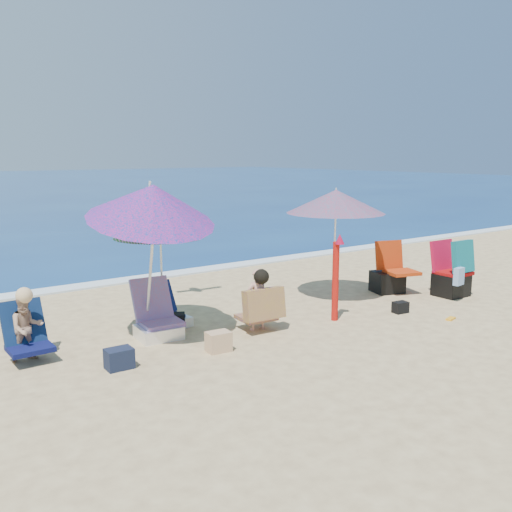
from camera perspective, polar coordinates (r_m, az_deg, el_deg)
ground at (r=8.35m, az=5.76°, el=-8.23°), size 120.00×120.00×0.00m
foam at (r=12.48m, az=-9.99°, el=-2.01°), size 120.00×0.50×0.04m
umbrella_turquoise at (r=10.27m, az=8.02°, el=5.43°), size 1.79×1.79×2.04m
umbrella_striped at (r=8.60m, az=-9.74°, el=3.14°), size 1.70×1.70×1.83m
umbrella_blue at (r=7.86m, az=-10.37°, el=5.28°), size 1.84×1.91×2.42m
furled_umbrella at (r=9.08m, az=8.06°, el=-1.73°), size 0.18×0.21×1.40m
chair_navy at (r=8.95m, az=-8.81°, el=-5.84°), size 0.61×0.67×0.67m
chair_rainbow at (r=8.46m, az=-9.88°, el=-6.53°), size 0.68×0.79×0.82m
camp_chair_left at (r=11.22m, az=13.23°, el=-2.07°), size 0.77×0.90×0.98m
camp_chair_right at (r=11.22m, az=19.11°, el=-1.88°), size 0.73×0.75×1.08m
person_center at (r=8.52m, az=0.35°, el=-4.55°), size 0.67×0.60×0.96m
person_left at (r=7.92m, az=-22.07°, el=-6.64°), size 0.53×0.66×0.97m
bag_navy_a at (r=7.37m, az=-13.57°, el=-9.97°), size 0.34×0.25×0.26m
bag_black_a at (r=8.83m, az=-8.17°, el=-6.48°), size 0.38×0.35×0.23m
bag_tan at (r=7.77m, az=-3.79°, el=-8.57°), size 0.34×0.25×0.27m
bag_black_b at (r=9.87m, az=14.29°, el=-5.01°), size 0.27×0.20×0.19m
orange_item at (r=9.73m, az=18.96°, el=-5.97°), size 0.22×0.14×0.03m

